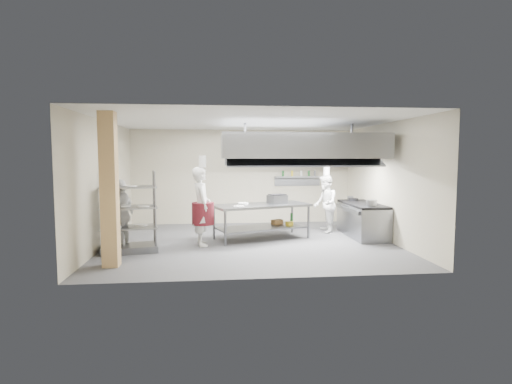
{
  "coord_description": "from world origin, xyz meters",
  "views": [
    {
      "loc": [
        -0.86,
        -9.81,
        2.13
      ],
      "look_at": [
        0.16,
        0.2,
        1.25
      ],
      "focal_mm": 28.0,
      "sensor_mm": 36.0,
      "label": 1
    }
  ],
  "objects": [
    {
      "name": "island",
      "position": [
        0.33,
        0.44,
        0.46
      ],
      "size": [
        2.68,
        1.76,
        0.91
      ],
      "primitive_type": null,
      "rotation": [
        0.0,
        0.0,
        0.32
      ],
      "color": "slate",
      "rests_on": "floor"
    },
    {
      "name": "pass_rack",
      "position": [
        -2.8,
        -0.69,
        0.91
      ],
      "size": [
        1.33,
        0.92,
        1.82
      ],
      "primitive_type": null,
      "rotation": [
        0.0,
        0.0,
        0.19
      ],
      "color": "gray",
      "rests_on": "floor"
    },
    {
      "name": "wall_back",
      "position": [
        0.0,
        3.0,
        1.5
      ],
      "size": [
        7.0,
        0.0,
        7.0
      ],
      "primitive_type": "plane",
      "rotation": [
        1.57,
        0.0,
        0.0
      ],
      "color": "#AEA48A",
      "rests_on": "ground"
    },
    {
      "name": "wall_shelf",
      "position": [
        1.8,
        2.84,
        1.5
      ],
      "size": [
        1.5,
        0.28,
        0.04
      ],
      "primitive_type": "cube",
      "color": "gray",
      "rests_on": "wall_back"
    },
    {
      "name": "plate_stack",
      "position": [
        -2.8,
        -0.69,
        0.58
      ],
      "size": [
        0.28,
        0.28,
        0.05
      ],
      "primitive_type": "cylinder",
      "color": "white",
      "rests_on": "pass_rack"
    },
    {
      "name": "hood_strip_b",
      "position": [
        2.2,
        0.4,
        2.08
      ],
      "size": [
        1.6,
        0.12,
        0.04
      ],
      "primitive_type": "cube",
      "color": "white",
      "rests_on": "exhaust_hood"
    },
    {
      "name": "range_top",
      "position": [
        3.08,
        0.5,
        0.87
      ],
      "size": [
        0.78,
        1.96,
        0.06
      ],
      "primitive_type": "cube",
      "color": "black",
      "rests_on": "cooking_range"
    },
    {
      "name": "wall_left",
      "position": [
        -3.5,
        0.0,
        1.5
      ],
      "size": [
        0.0,
        6.0,
        6.0
      ],
      "primitive_type": "plane",
      "rotation": [
        1.57,
        0.0,
        1.57
      ],
      "color": "#AEA48A",
      "rests_on": "ground"
    },
    {
      "name": "cooking_range",
      "position": [
        3.08,
        0.5,
        0.42
      ],
      "size": [
        0.8,
        2.0,
        0.84
      ],
      "primitive_type": "cube",
      "color": "slate",
      "rests_on": "floor"
    },
    {
      "name": "exhaust_hood",
      "position": [
        1.3,
        0.4,
        2.4
      ],
      "size": [
        4.0,
        2.5,
        0.6
      ],
      "primitive_type": "cube",
      "color": "gray",
      "rests_on": "ceiling"
    },
    {
      "name": "griddle",
      "position": [
        0.76,
        0.56,
        1.02
      ],
      "size": [
        0.56,
        0.52,
        0.22
      ],
      "primitive_type": "cube",
      "rotation": [
        0.0,
        0.0,
        0.44
      ],
      "color": "slate",
      "rests_on": "island_worktop"
    },
    {
      "name": "stockpot",
      "position": [
        3.13,
        -0.05,
        0.98
      ],
      "size": [
        0.23,
        0.23,
        0.16
      ],
      "primitive_type": "cylinder",
      "color": "gray",
      "rests_on": "range_top"
    },
    {
      "name": "chef_line",
      "position": [
        2.22,
        1.13,
        0.82
      ],
      "size": [
        0.73,
        0.88,
        1.64
      ],
      "primitive_type": "imported",
      "rotation": [
        0.0,
        0.0,
        -1.72
      ],
      "color": "white",
      "rests_on": "floor"
    },
    {
      "name": "chef_plating",
      "position": [
        -3.0,
        -0.5,
        0.82
      ],
      "size": [
        0.64,
        1.03,
        1.63
      ],
      "primitive_type": "imported",
      "rotation": [
        0.0,
        0.0,
        -1.84
      ],
      "color": "silver",
      "rests_on": "floor"
    },
    {
      "name": "wicker_basket",
      "position": [
        0.79,
        0.77,
        0.38
      ],
      "size": [
        0.34,
        0.3,
        0.12
      ],
      "primitive_type": "cube",
      "rotation": [
        0.0,
        0.0,
        0.49
      ],
      "color": "#9A6D3D",
      "rests_on": "island_undershelf"
    },
    {
      "name": "ceiling",
      "position": [
        0.0,
        0.0,
        3.0
      ],
      "size": [
        7.0,
        7.0,
        0.0
      ],
      "primitive_type": "plane",
      "rotation": [
        3.14,
        0.0,
        0.0
      ],
      "color": "silver",
      "rests_on": "wall_back"
    },
    {
      "name": "hood_strip_a",
      "position": [
        0.4,
        0.4,
        2.08
      ],
      "size": [
        1.6,
        0.12,
        0.04
      ],
      "primitive_type": "cube",
      "color": "white",
      "rests_on": "exhaust_hood"
    },
    {
      "name": "wall_right",
      "position": [
        3.5,
        0.0,
        1.5
      ],
      "size": [
        0.0,
        6.0,
        6.0
      ],
      "primitive_type": "plane",
      "rotation": [
        1.57,
        0.0,
        -1.57
      ],
      "color": "#AEA48A",
      "rests_on": "ground"
    },
    {
      "name": "floor",
      "position": [
        0.0,
        0.0,
        0.0
      ],
      "size": [
        7.0,
        7.0,
        0.0
      ],
      "primitive_type": "plane",
      "color": "#39393B",
      "rests_on": "ground"
    },
    {
      "name": "island_undershelf",
      "position": [
        0.33,
        0.44,
        0.3
      ],
      "size": [
        2.46,
        1.6,
        0.04
      ],
      "primitive_type": "cube",
      "rotation": [
        0.0,
        0.0,
        0.32
      ],
      "color": "slate",
      "rests_on": "island"
    },
    {
      "name": "column",
      "position": [
        -2.9,
        -1.9,
        1.5
      ],
      "size": [
        0.3,
        0.3,
        3.0
      ],
      "primitive_type": "cube",
      "color": "tan",
      "rests_on": "floor"
    },
    {
      "name": "chef_head",
      "position": [
        -1.21,
        -0.2,
        0.95
      ],
      "size": [
        0.58,
        0.77,
        1.9
      ],
      "primitive_type": "imported",
      "rotation": [
        0.0,
        0.0,
        1.77
      ],
      "color": "white",
      "rests_on": "floor"
    },
    {
      "name": "island_worktop",
      "position": [
        0.33,
        0.44,
        0.88
      ],
      "size": [
        2.68,
        1.76,
        0.06
      ],
      "primitive_type": "cube",
      "rotation": [
        0.0,
        0.0,
        0.32
      ],
      "color": "gray",
      "rests_on": "island"
    }
  ]
}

